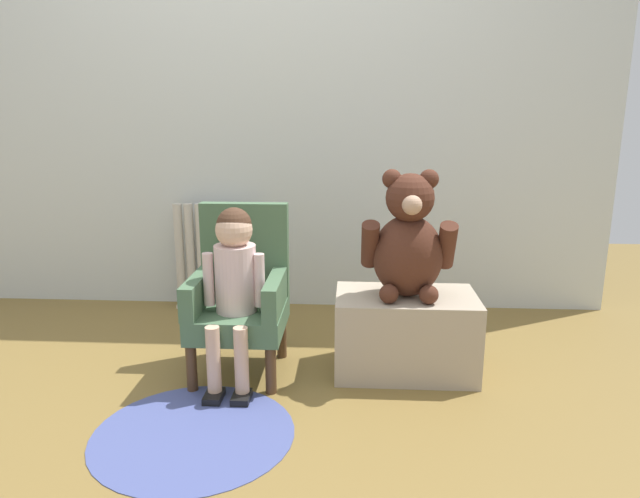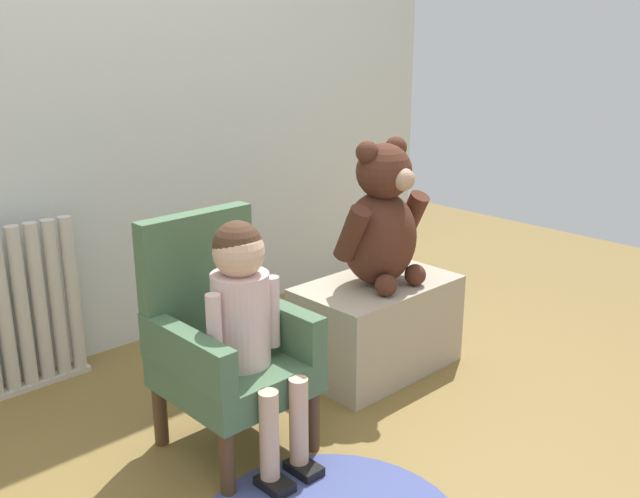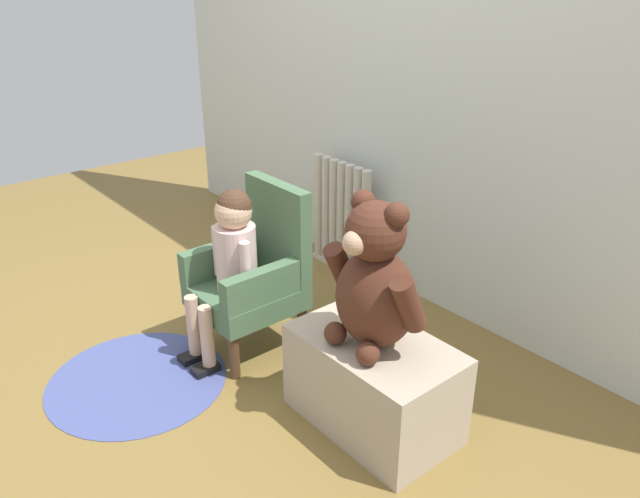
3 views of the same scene
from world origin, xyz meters
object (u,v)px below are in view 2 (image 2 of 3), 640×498
object	(u,v)px
radiator	(22,310)
low_bench	(377,326)
child_armchair	(223,341)
child_figure	(245,309)
large_teddy_bear	(381,222)

from	to	relation	value
radiator	low_bench	bearing A→B (deg)	-36.19
radiator	child_armchair	size ratio (longest dim) A/B	0.85
child_armchair	child_figure	distance (m)	0.18
radiator	child_armchair	world-z (taller)	child_armchair
low_bench	large_teddy_bear	size ratio (longest dim) A/B	1.12
child_figure	low_bench	size ratio (longest dim) A/B	1.23
low_bench	child_figure	bearing A→B (deg)	-169.72
large_teddy_bear	child_figure	bearing A→B (deg)	-170.68
child_armchair	child_figure	xyz separation A→B (m)	(-0.00, -0.11, 0.14)
child_figure	radiator	bearing A→B (deg)	109.46
child_figure	large_teddy_bear	bearing A→B (deg)	9.32
low_bench	large_teddy_bear	xyz separation A→B (m)	(-0.00, -0.01, 0.41)
radiator	low_bench	size ratio (longest dim) A/B	1.02
child_armchair	low_bench	xyz separation A→B (m)	(0.71, 0.02, -0.17)
child_figure	large_teddy_bear	distance (m)	0.73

